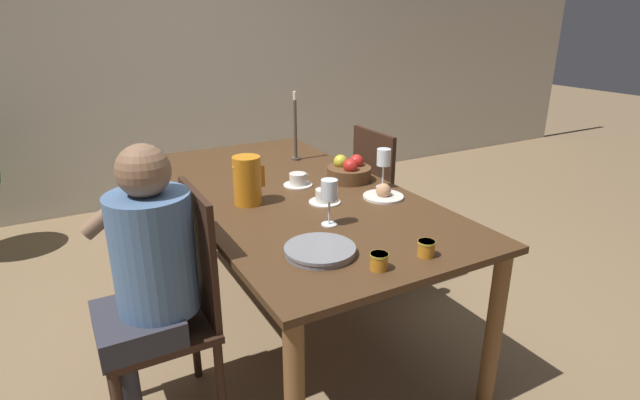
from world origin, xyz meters
name	(u,v)px	position (x,y,z in m)	size (l,w,h in m)	color
ground_plane	(293,318)	(0.00, 0.00, 0.00)	(20.00, 20.00, 0.00)	#7F6647
wall_back	(171,52)	(0.00, 2.32, 1.30)	(10.00, 0.06, 2.60)	beige
dining_table	(291,206)	(0.00, 0.00, 0.67)	(1.04, 2.07, 0.76)	#472D19
chair_person_side	(175,306)	(-0.70, -0.39, 0.51)	(0.42, 0.42, 0.98)	#331E14
chair_opposite	(387,205)	(0.70, 0.12, 0.51)	(0.42, 0.42, 0.98)	#331E14
person_seated	(146,273)	(-0.80, -0.43, 0.70)	(0.39, 0.41, 1.19)	#33333D
red_pitcher	(247,180)	(-0.25, -0.07, 0.87)	(0.16, 0.13, 0.23)	orange
wine_glass_water	(384,159)	(0.44, -0.18, 0.91)	(0.07, 0.07, 0.20)	white
wine_glass_juice	(329,192)	(-0.05, -0.48, 0.90)	(0.07, 0.07, 0.20)	white
teacup_near_person	(325,197)	(0.07, -0.23, 0.79)	(0.15, 0.15, 0.07)	silver
teacup_across	(298,180)	(0.07, 0.06, 0.79)	(0.15, 0.15, 0.07)	silver
serving_tray	(320,251)	(-0.22, -0.70, 0.77)	(0.27, 0.27, 0.03)	gray
bread_plate	(383,194)	(0.35, -0.31, 0.78)	(0.20, 0.20, 0.07)	silver
jam_jar_amber	(426,248)	(0.12, -0.90, 0.79)	(0.07, 0.07, 0.06)	#C67A1E
jam_jar_red	(379,261)	(-0.09, -0.90, 0.79)	(0.07, 0.07, 0.06)	#C67A1E
fruit_bowl	(349,171)	(0.35, 0.00, 0.81)	(0.24, 0.24, 0.13)	brown
candlestick_tall	(295,133)	(0.28, 0.51, 0.93)	(0.06, 0.06, 0.42)	#4C4238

